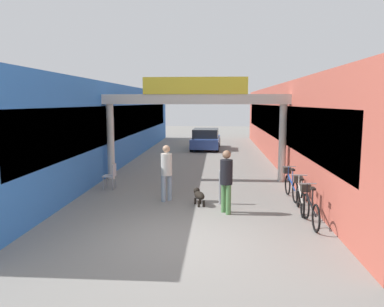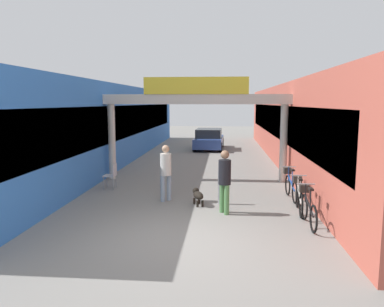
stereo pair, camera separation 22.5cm
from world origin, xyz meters
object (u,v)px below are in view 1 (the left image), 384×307
Objects in this scene: bicycle_black_nearest at (310,207)px; parked_car_blue at (206,139)px; pedestrian_companion at (167,169)px; bicycle_silver_second at (300,195)px; dog_on_leash at (199,195)px; bicycle_blue_third at (291,184)px; bollard_post_metal at (221,186)px; cafe_chair_aluminium_nearer at (111,174)px; pedestrian_with_dog at (226,177)px.

parked_car_blue is (-3.07, 14.98, 0.21)m from bicycle_black_nearest.
bicycle_silver_second is (3.87, -0.78, -0.56)m from pedestrian_companion.
bicycle_silver_second is at bearing -7.82° from dog_on_leash.
bicycle_blue_third is 0.42× the size of parked_car_blue.
parked_car_blue is at bearing 102.52° from bicycle_silver_second.
cafe_chair_aluminium_nearer is (-3.80, 1.69, 0.01)m from bollard_post_metal.
dog_on_leash is 13.45m from parked_car_blue.
pedestrian_with_dog is 0.43× the size of parked_car_blue.
dog_on_leash is (-0.78, 0.79, -0.71)m from pedestrian_with_dog.
bicycle_black_nearest is at bearing -90.35° from bicycle_blue_third.
bicycle_blue_third is at bearing 89.65° from bicycle_black_nearest.
bicycle_silver_second is at bearing 10.82° from pedestrian_with_dog.
bicycle_blue_third reaches higher than dog_on_leash.
bicycle_blue_third is at bearing 89.41° from bicycle_silver_second.
pedestrian_with_dog is 4.77m from cafe_chair_aluminium_nearer.
bicycle_black_nearest is 15.29m from parked_car_blue.
bollard_post_metal is at bearing 98.57° from pedestrian_with_dog.
pedestrian_with_dog is 1.32m from dog_on_leash.
bicycle_black_nearest is at bearing -78.41° from parked_car_blue.
parked_car_blue reaches higher than bicycle_blue_third.
pedestrian_with_dog reaches higher than dog_on_leash.
bicycle_black_nearest reaches higher than cafe_chair_aluminium_nearer.
bicycle_black_nearest is (3.87, -1.92, -0.56)m from pedestrian_companion.
cafe_chair_aluminium_nearer is (-3.95, 2.64, -0.46)m from pedestrian_with_dog.
pedestrian_with_dog is 1.67× the size of bollard_post_metal.
cafe_chair_aluminium_nearer is (-2.15, 1.46, -0.46)m from pedestrian_companion.
pedestrian_companion is at bearing 153.60° from bicycle_black_nearest.
bicycle_black_nearest is 0.42× the size of parked_car_blue.
pedestrian_with_dog reaches higher than bicycle_silver_second.
bollard_post_metal is (1.66, -0.23, -0.47)m from pedestrian_companion.
pedestrian_companion is at bearing -34.26° from cafe_chair_aluminium_nearer.
bicycle_silver_second is at bearing -13.94° from bollard_post_metal.
pedestrian_with_dog is 2.15m from pedestrian_companion.
parked_car_blue is (-3.09, 12.40, 0.21)m from bicycle_blue_third.
pedestrian_with_dog is 1.96× the size of cafe_chair_aluminium_nearer.
bicycle_silver_second is 1.00× the size of bicycle_blue_third.
pedestrian_with_dog is 1.03× the size of bicycle_black_nearest.
pedestrian_with_dog is at bearing -169.18° from bicycle_silver_second.
bicycle_blue_third is 1.90× the size of cafe_chair_aluminium_nearer.
bicycle_silver_second is at bearing -11.33° from pedestrian_companion.
cafe_chair_aluminium_nearer is 11.96m from parked_car_blue.
bollard_post_metal is at bearing 142.58° from bicycle_black_nearest.
bicycle_black_nearest is (2.08, -0.75, -0.57)m from pedestrian_with_dog.
bicycle_silver_second is at bearing -77.48° from parked_car_blue.
pedestrian_with_dog is at bearing 160.14° from bicycle_black_nearest.
bollard_post_metal is at bearing 13.84° from dog_on_leash.
bollard_post_metal is 1.18× the size of cafe_chair_aluminium_nearer.
pedestrian_companion is 1.29m from dog_on_leash.
pedestrian_companion reaches higher than dog_on_leash.
cafe_chair_aluminium_nearer is at bearing 150.65° from bicycle_black_nearest.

